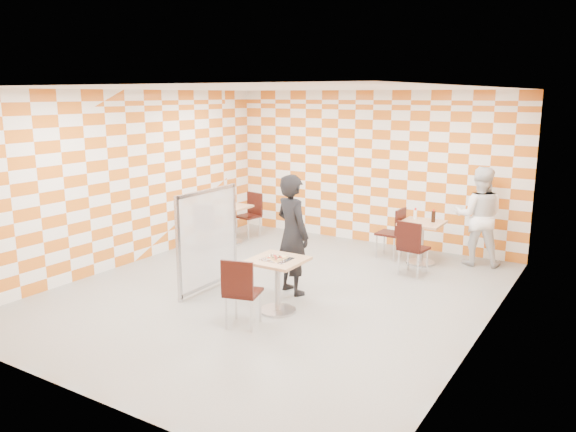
# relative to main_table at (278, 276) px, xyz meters

# --- Properties ---
(room_shell) EXTENTS (7.00, 7.00, 7.00)m
(room_shell) POSITION_rel_main_table_xyz_m (-0.45, 1.17, 0.99)
(room_shell) COLOR gray
(room_shell) RESTS_ON ground
(main_table) EXTENTS (0.70, 0.70, 0.75)m
(main_table) POSITION_rel_main_table_xyz_m (0.00, 0.00, 0.00)
(main_table) COLOR tan
(main_table) RESTS_ON ground
(second_table) EXTENTS (0.70, 0.70, 0.75)m
(second_table) POSITION_rel_main_table_xyz_m (0.93, 3.21, 0.00)
(second_table) COLOR tan
(second_table) RESTS_ON ground
(empty_table) EXTENTS (0.70, 0.70, 0.75)m
(empty_table) POSITION_rel_main_table_xyz_m (-2.79, 2.59, 0.00)
(empty_table) COLOR tan
(empty_table) RESTS_ON ground
(chair_main_front) EXTENTS (0.52, 0.52, 0.92)m
(chair_main_front) POSITION_rel_main_table_xyz_m (-0.09, -0.73, 0.04)
(chair_main_front) COLOR black
(chair_main_front) RESTS_ON ground
(chair_second_front) EXTENTS (0.47, 0.48, 0.92)m
(chair_second_front) POSITION_rel_main_table_xyz_m (1.02, 2.43, 0.04)
(chair_second_front) COLOR black
(chair_second_front) RESTS_ON ground
(chair_second_side) EXTENTS (0.45, 0.44, 0.92)m
(chair_second_side) POSITION_rel_main_table_xyz_m (0.41, 3.27, 0.04)
(chair_second_side) COLOR black
(chair_second_side) RESTS_ON ground
(chair_empty_near) EXTENTS (0.53, 0.53, 0.92)m
(chair_empty_near) POSITION_rel_main_table_xyz_m (-2.78, 1.84, 0.04)
(chair_empty_near) COLOR black
(chair_empty_near) RESTS_ON ground
(chair_empty_far) EXTENTS (0.49, 0.50, 0.92)m
(chair_empty_far) POSITION_rel_main_table_xyz_m (-2.70, 3.20, 0.04)
(chair_empty_far) COLOR black
(chair_empty_far) RESTS_ON ground
(partition) EXTENTS (0.08, 1.38, 1.55)m
(partition) POSITION_rel_main_table_xyz_m (-1.38, 0.22, 0.28)
(partition) COLOR white
(partition) RESTS_ON ground
(man_dark) EXTENTS (0.77, 0.65, 1.79)m
(man_dark) POSITION_rel_main_table_xyz_m (-0.23, 0.76, 0.39)
(man_dark) COLOR black
(man_dark) RESTS_ON ground
(man_white) EXTENTS (0.97, 0.84, 1.72)m
(man_white) POSITION_rel_main_table_xyz_m (1.77, 3.68, 0.35)
(man_white) COLOR white
(man_white) RESTS_ON ground
(pizza_on_foil) EXTENTS (0.40, 0.40, 0.04)m
(pizza_on_foil) POSITION_rel_main_table_xyz_m (-0.00, -0.02, 0.26)
(pizza_on_foil) COLOR silver
(pizza_on_foil) RESTS_ON main_table
(sport_bottle) EXTENTS (0.06, 0.06, 0.20)m
(sport_bottle) POSITION_rel_main_table_xyz_m (0.75, 3.37, 0.33)
(sport_bottle) COLOR white
(sport_bottle) RESTS_ON second_table
(soda_bottle) EXTENTS (0.07, 0.07, 0.23)m
(soda_bottle) POSITION_rel_main_table_xyz_m (1.10, 3.29, 0.34)
(soda_bottle) COLOR black
(soda_bottle) RESTS_ON second_table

